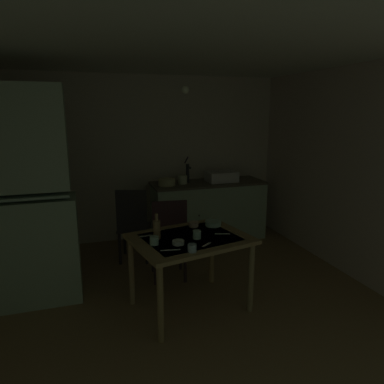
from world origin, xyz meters
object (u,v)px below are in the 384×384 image
(mug_dark, at_px, (197,235))
(hand_pump, at_px, (188,172))
(dining_table, at_px, (190,247))
(serving_bowl_wide, at_px, (194,224))
(chair_by_counter, at_px, (133,224))
(hutch_cabinet, at_px, (24,206))
(sink_basin, at_px, (221,176))
(glass_bottle, at_px, (157,229))
(mixing_bowl_counter, at_px, (167,182))
(chair_far_side, at_px, (169,238))

(mug_dark, bearing_deg, hand_pump, 75.52)
(dining_table, distance_m, serving_bowl_wide, 0.34)
(chair_by_counter, distance_m, serving_bowl_wide, 1.13)
(dining_table, bearing_deg, hand_pump, 73.65)
(hutch_cabinet, xyz_separation_m, sink_basin, (2.56, 1.19, -0.06))
(mug_dark, bearing_deg, glass_bottle, 161.62)
(dining_table, bearing_deg, sink_basin, 59.59)
(mixing_bowl_counter, height_order, dining_table, mixing_bowl_counter)
(hand_pump, height_order, chair_far_side, hand_pump)
(sink_basin, height_order, dining_table, sink_basin)
(hand_pump, height_order, mug_dark, hand_pump)
(mixing_bowl_counter, distance_m, glass_bottle, 1.77)
(chair_by_counter, relative_size, serving_bowl_wide, 9.57)
(sink_basin, bearing_deg, hand_pump, 175.00)
(sink_basin, bearing_deg, chair_far_side, -133.51)
(hand_pump, bearing_deg, dining_table, -106.35)
(chair_far_side, height_order, serving_bowl_wide, chair_far_side)
(hutch_cabinet, height_order, sink_basin, hutch_cabinet)
(hand_pump, height_order, mixing_bowl_counter, hand_pump)
(chair_far_side, bearing_deg, hand_pump, 63.92)
(mug_dark, bearing_deg, dining_table, 131.92)
(sink_basin, relative_size, chair_by_counter, 0.45)
(chair_far_side, bearing_deg, glass_bottle, -113.94)
(hand_pump, xyz_separation_m, serving_bowl_wide, (-0.41, -1.56, -0.28))
(sink_basin, height_order, glass_bottle, sink_basin)
(sink_basin, relative_size, serving_bowl_wide, 4.32)
(sink_basin, relative_size, mug_dark, 5.59)
(mug_dark, bearing_deg, hutch_cabinet, 156.66)
(hutch_cabinet, bearing_deg, glass_bottle, -24.75)
(hutch_cabinet, xyz_separation_m, mug_dark, (1.55, -0.67, -0.23))
(hutch_cabinet, xyz_separation_m, glass_bottle, (1.19, -0.55, -0.18))
(chair_by_counter, bearing_deg, serving_bowl_wide, -63.63)
(glass_bottle, bearing_deg, sink_basin, 51.91)
(chair_by_counter, relative_size, mug_dark, 12.39)
(hand_pump, distance_m, dining_table, 1.97)
(chair_far_side, bearing_deg, hutch_cabinet, -179.17)
(chair_far_side, bearing_deg, mug_dark, -81.47)
(sink_basin, height_order, serving_bowl_wide, sink_basin)
(hand_pump, xyz_separation_m, mixing_bowl_counter, (-0.34, -0.10, -0.12))
(chair_far_side, bearing_deg, chair_by_counter, 115.47)
(hand_pump, distance_m, mug_dark, 1.99)
(hand_pump, distance_m, chair_far_side, 1.46)
(hand_pump, bearing_deg, mixing_bowl_counter, -164.48)
(mixing_bowl_counter, distance_m, dining_table, 1.79)
(hand_pump, xyz_separation_m, chair_by_counter, (-0.90, -0.58, -0.54))
(chair_by_counter, xyz_separation_m, serving_bowl_wide, (0.49, -0.99, 0.26))
(mixing_bowl_counter, bearing_deg, chair_by_counter, -139.23)
(sink_basin, height_order, mug_dark, sink_basin)
(dining_table, relative_size, glass_bottle, 5.02)
(sink_basin, distance_m, serving_bowl_wide, 1.79)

